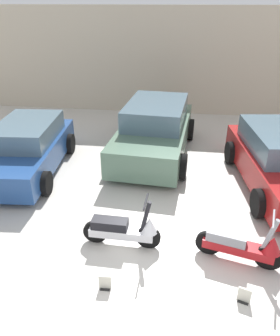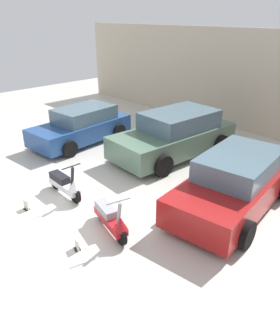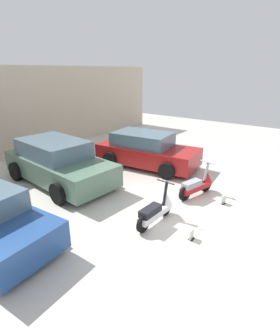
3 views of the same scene
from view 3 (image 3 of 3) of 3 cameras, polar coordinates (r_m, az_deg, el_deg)
ground_plane at (r=7.19m, az=10.99°, el=-11.12°), size 28.00×28.00×0.00m
wall_back at (r=12.84m, az=-27.13°, el=10.46°), size 19.60×0.12×3.93m
scooter_front_left at (r=6.84m, az=3.64°, el=-9.01°), size 1.46×0.53×1.02m
scooter_front_right at (r=8.41m, az=12.41°, el=-3.51°), size 1.45×0.66×1.03m
car_rear_center at (r=9.53m, az=-17.39°, el=1.13°), size 2.37×4.50×1.49m
car_rear_right at (r=10.69m, az=1.40°, el=3.88°), size 2.35×4.25×1.38m
placard_near_left_scooter at (r=6.43m, az=11.15°, el=-14.09°), size 0.20×0.13×0.26m
placard_near_right_scooter at (r=8.19m, az=17.68°, el=-6.69°), size 0.20×0.16×0.26m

